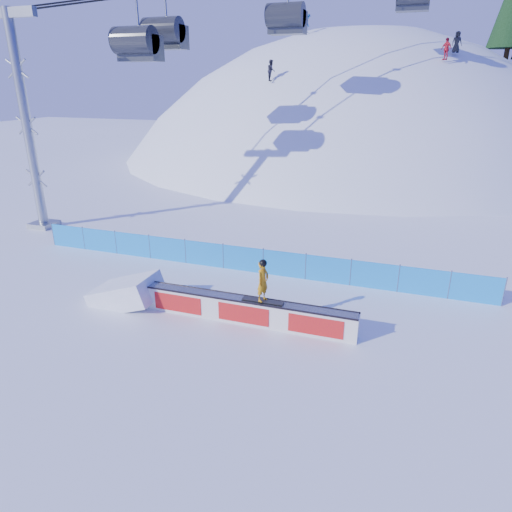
% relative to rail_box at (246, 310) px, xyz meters
% --- Properties ---
extents(ground, '(160.00, 160.00, 0.00)m').
position_rel_rail_box_xyz_m(ground, '(-1.83, 0.06, -0.49)').
color(ground, white).
rests_on(ground, ground).
extents(snow_hill, '(64.00, 64.00, 64.00)m').
position_rel_rail_box_xyz_m(snow_hill, '(-1.83, 42.06, -18.49)').
color(snow_hill, silver).
rests_on(snow_hill, ground).
extents(safety_fence, '(22.05, 0.05, 1.30)m').
position_rel_rail_box_xyz_m(safety_fence, '(-1.83, 4.56, 0.12)').
color(safety_fence, '#1385E0').
rests_on(safety_fence, ground).
extents(rail_box, '(8.21, 0.61, 0.98)m').
position_rel_rail_box_xyz_m(rail_box, '(0.00, 0.00, 0.00)').
color(rail_box, silver).
rests_on(rail_box, ground).
extents(snow_ramp, '(2.80, 1.76, 1.74)m').
position_rel_rail_box_xyz_m(snow_ramp, '(-5.13, -0.02, -0.49)').
color(snow_ramp, white).
rests_on(snow_ramp, ground).
extents(snowboarder, '(1.54, 0.63, 1.61)m').
position_rel_rail_box_xyz_m(snowboarder, '(0.66, 0.00, 1.29)').
color(snowboarder, black).
rests_on(snowboarder, rail_box).
extents(distant_skiers, '(15.04, 11.08, 6.11)m').
position_rel_rail_box_xyz_m(distant_skiers, '(-0.96, 30.15, 10.96)').
color(distant_skiers, black).
rests_on(distant_skiers, ground).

